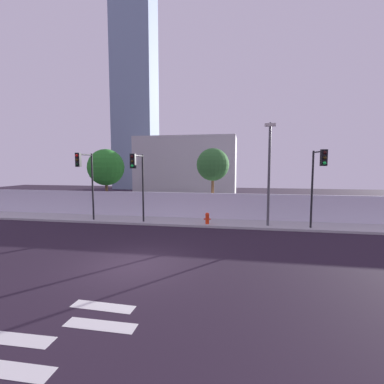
# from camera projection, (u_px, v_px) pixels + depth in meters

# --- Properties ---
(ground_plane) EXTENTS (80.00, 80.00, 0.00)m
(ground_plane) POSITION_uv_depth(u_px,v_px,m) (135.00, 265.00, 10.96)
(ground_plane) COLOR black
(sidewalk) EXTENTS (36.00, 2.40, 0.15)m
(sidewalk) POSITION_uv_depth(u_px,v_px,m) (181.00, 222.00, 18.98)
(sidewalk) COLOR #AFAFAF
(sidewalk) RESTS_ON ground
(perimeter_wall) EXTENTS (36.00, 0.18, 1.80)m
(perimeter_wall) POSITION_uv_depth(u_px,v_px,m) (184.00, 205.00, 20.15)
(perimeter_wall) COLOR silver
(perimeter_wall) RESTS_ON sidewalk
(crosswalk_marking) EXTENTS (3.41, 3.04, 0.01)m
(crosswalk_marking) POSITION_uv_depth(u_px,v_px,m) (62.00, 332.00, 6.52)
(crosswalk_marking) COLOR silver
(crosswalk_marking) RESTS_ON ground
(traffic_light_left) EXTENTS (0.47, 1.60, 4.62)m
(traffic_light_left) POSITION_uv_depth(u_px,v_px,m) (318.00, 172.00, 15.81)
(traffic_light_left) COLOR black
(traffic_light_left) RESTS_ON sidewalk
(traffic_light_center) EXTENTS (0.38, 1.56, 4.47)m
(traffic_light_center) POSITION_uv_depth(u_px,v_px,m) (138.00, 173.00, 17.77)
(traffic_light_center) COLOR black
(traffic_light_center) RESTS_ON sidewalk
(traffic_light_right) EXTENTS (0.44, 1.55, 4.56)m
(traffic_light_right) POSITION_uv_depth(u_px,v_px,m) (85.00, 172.00, 18.44)
(traffic_light_right) COLOR black
(traffic_light_right) RESTS_ON sidewalk
(street_lamp_curbside) EXTENTS (0.62, 1.78, 6.14)m
(street_lamp_curbside) POSITION_uv_depth(u_px,v_px,m) (269.00, 167.00, 16.93)
(street_lamp_curbside) COLOR #4C4C51
(street_lamp_curbside) RESTS_ON sidewalk
(fire_hydrant) EXTENTS (0.44, 0.26, 0.73)m
(fire_hydrant) POSITION_uv_depth(u_px,v_px,m) (207.00, 218.00, 17.94)
(fire_hydrant) COLOR red
(fire_hydrant) RESTS_ON sidewalk
(roadside_tree_leftmost) EXTENTS (2.93, 2.93, 5.23)m
(roadside_tree_leftmost) POSITION_uv_depth(u_px,v_px,m) (106.00, 167.00, 22.51)
(roadside_tree_leftmost) COLOR brown
(roadside_tree_leftmost) RESTS_ON ground
(roadside_tree_midleft) EXTENTS (2.45, 2.45, 5.20)m
(roadside_tree_midleft) POSITION_uv_depth(u_px,v_px,m) (213.00, 165.00, 20.94)
(roadside_tree_midleft) COLOR brown
(roadside_tree_midleft) RESTS_ON ground
(low_building_distant) EXTENTS (11.79, 6.00, 7.29)m
(low_building_distant) POSITION_uv_depth(u_px,v_px,m) (187.00, 168.00, 34.09)
(low_building_distant) COLOR #AFAFAF
(low_building_distant) RESTS_ON ground
(tower_on_skyline) EXTENTS (6.72, 5.00, 32.07)m
(tower_on_skyline) POSITION_uv_depth(u_px,v_px,m) (135.00, 93.00, 46.71)
(tower_on_skyline) COLOR slate
(tower_on_skyline) RESTS_ON ground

